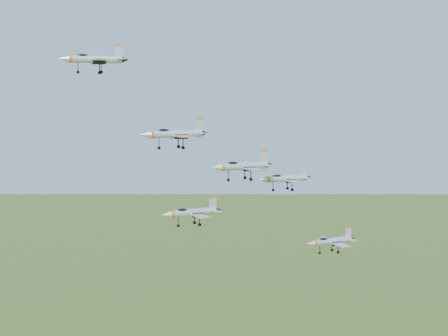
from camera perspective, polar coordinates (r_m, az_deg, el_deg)
jet_lead at (r=122.81m, az=-11.87°, el=9.72°), size 13.13×11.22×3.60m
jet_left_high at (r=116.03m, az=-4.59°, el=3.14°), size 13.57×11.46×3.66m
jet_right_high at (r=110.07m, az=1.66°, el=0.18°), size 12.40×10.43×3.33m
jet_left_low at (r=127.26m, az=-3.01°, el=-4.06°), size 13.53×11.33×3.62m
jet_right_low at (r=119.76m, az=5.58°, el=-0.95°), size 11.17×9.52×3.05m
jet_trail at (r=142.58m, az=9.72°, el=-6.59°), size 13.20×11.11×3.55m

